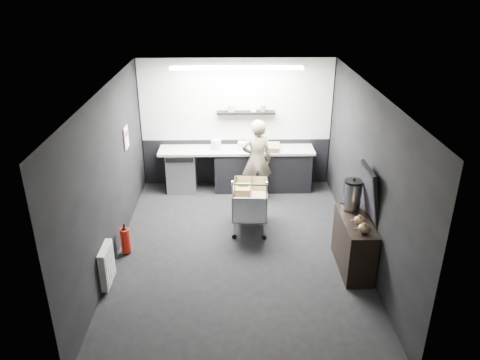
{
  "coord_description": "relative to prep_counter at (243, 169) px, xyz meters",
  "views": [
    {
      "loc": [
        -0.11,
        -6.64,
        4.29
      ],
      "look_at": [
        0.03,
        0.4,
        1.11
      ],
      "focal_mm": 35.0,
      "sensor_mm": 36.0,
      "label": 1
    }
  ],
  "objects": [
    {
      "name": "kitchen_wall_panel",
      "position": [
        -0.14,
        0.31,
        1.39
      ],
      "size": [
        3.95,
        0.02,
        1.7
      ],
      "primitive_type": "cube",
      "color": "silver",
      "rests_on": "wall_back"
    },
    {
      "name": "sideboard",
      "position": [
        1.64,
        -2.91,
        0.08
      ],
      "size": [
        0.48,
        1.12,
        1.69
      ],
      "color": "black",
      "rests_on": "floor"
    },
    {
      "name": "wall_left",
      "position": [
        -2.14,
        -2.42,
        0.89
      ],
      "size": [
        0.0,
        5.5,
        5.5
      ],
      "primitive_type": "plane",
      "rotation": [
        1.57,
        0.0,
        1.57
      ],
      "color": "black",
      "rests_on": "floor"
    },
    {
      "name": "poster",
      "position": [
        -2.12,
        -1.12,
        1.09
      ],
      "size": [
        0.02,
        0.3,
        0.4
      ],
      "primitive_type": "cube",
      "color": "white",
      "rests_on": "wall_left"
    },
    {
      "name": "dado_panel",
      "position": [
        -0.14,
        0.31,
        0.04
      ],
      "size": [
        3.95,
        0.02,
        1.0
      ],
      "primitive_type": "cube",
      "color": "black",
      "rests_on": "wall_back"
    },
    {
      "name": "ceiling_strip",
      "position": [
        -0.14,
        -0.57,
        2.21
      ],
      "size": [
        2.4,
        0.2,
        0.04
      ],
      "primitive_type": "cube",
      "color": "white",
      "rests_on": "ceiling"
    },
    {
      "name": "prep_counter",
      "position": [
        0.0,
        0.0,
        0.0
      ],
      "size": [
        3.2,
        0.61,
        0.9
      ],
      "color": "black",
      "rests_on": "floor"
    },
    {
      "name": "floating_shelf",
      "position": [
        0.06,
        0.2,
        1.16
      ],
      "size": [
        1.2,
        0.22,
        0.04
      ],
      "primitive_type": "cube",
      "color": "black",
      "rests_on": "wall_back"
    },
    {
      "name": "wall_front",
      "position": [
        -0.14,
        -5.17,
        0.89
      ],
      "size": [
        5.5,
        0.0,
        5.5
      ],
      "primitive_type": "plane",
      "rotation": [
        -1.57,
        0.0,
        0.0
      ],
      "color": "black",
      "rests_on": "floor"
    },
    {
      "name": "person",
      "position": [
        0.26,
        -0.45,
        0.38
      ],
      "size": [
        0.64,
        0.45,
        1.67
      ],
      "primitive_type": "imported",
      "rotation": [
        0.0,
        0.0,
        3.23
      ],
      "color": "#B9B193",
      "rests_on": "floor"
    },
    {
      "name": "cardboard_box",
      "position": [
        0.47,
        -0.05,
        0.5
      ],
      "size": [
        0.59,
        0.47,
        0.11
      ],
      "primitive_type": "cube",
      "rotation": [
        0.0,
        0.0,
        -0.1
      ],
      "color": "olive",
      "rests_on": "prep_counter"
    },
    {
      "name": "poster_red_band",
      "position": [
        -2.11,
        -1.12,
        1.16
      ],
      "size": [
        0.02,
        0.22,
        0.1
      ],
      "primitive_type": "cube",
      "color": "red",
      "rests_on": "poster"
    },
    {
      "name": "fire_extinguisher",
      "position": [
        -1.99,
        -2.46,
        -0.2
      ],
      "size": [
        0.16,
        0.16,
        0.52
      ],
      "color": "#B5180C",
      "rests_on": "floor"
    },
    {
      "name": "pink_tub",
      "position": [
        -0.55,
        0.0,
        0.54
      ],
      "size": [
        0.2,
        0.2,
        0.2
      ],
      "primitive_type": "cylinder",
      "color": "beige",
      "rests_on": "prep_counter"
    },
    {
      "name": "wall_right",
      "position": [
        1.86,
        -2.42,
        0.89
      ],
      "size": [
        0.0,
        5.5,
        5.5
      ],
      "primitive_type": "plane",
      "rotation": [
        1.57,
        0.0,
        -1.57
      ],
      "color": "black",
      "rests_on": "floor"
    },
    {
      "name": "ceiling",
      "position": [
        -0.14,
        -2.42,
        2.24
      ],
      "size": [
        5.5,
        5.5,
        0.0
      ],
      "primitive_type": "plane",
      "rotation": [
        3.14,
        0.0,
        0.0
      ],
      "color": "silver",
      "rests_on": "wall_back"
    },
    {
      "name": "radiator",
      "position": [
        -2.08,
        -3.32,
        -0.11
      ],
      "size": [
        0.1,
        0.5,
        0.6
      ],
      "primitive_type": "cube",
      "color": "white",
      "rests_on": "wall_left"
    },
    {
      "name": "shopping_cart",
      "position": [
        0.08,
        -1.65,
        0.07
      ],
      "size": [
        0.66,
        1.03,
        1.1
      ],
      "color": "silver",
      "rests_on": "floor"
    },
    {
      "name": "wall_back",
      "position": [
        -0.14,
        0.33,
        0.89
      ],
      "size": [
        5.5,
        0.0,
        5.5
      ],
      "primitive_type": "plane",
      "rotation": [
        1.57,
        0.0,
        0.0
      ],
      "color": "black",
      "rests_on": "floor"
    },
    {
      "name": "white_container",
      "position": [
        -0.01,
        -0.05,
        0.53
      ],
      "size": [
        0.21,
        0.17,
        0.17
      ],
      "primitive_type": "cube",
      "rotation": [
        0.0,
        0.0,
        -0.12
      ],
      "color": "white",
      "rests_on": "prep_counter"
    },
    {
      "name": "wall_clock",
      "position": [
        1.26,
        0.3,
        1.69
      ],
      "size": [
        0.2,
        0.03,
        0.2
      ],
      "primitive_type": "cylinder",
      "rotation": [
        1.57,
        0.0,
        0.0
      ],
      "color": "white",
      "rests_on": "wall_back"
    },
    {
      "name": "floor",
      "position": [
        -0.14,
        -2.42,
        -0.46
      ],
      "size": [
        5.5,
        5.5,
        0.0
      ],
      "primitive_type": "plane",
      "color": "black",
      "rests_on": "ground"
    }
  ]
}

